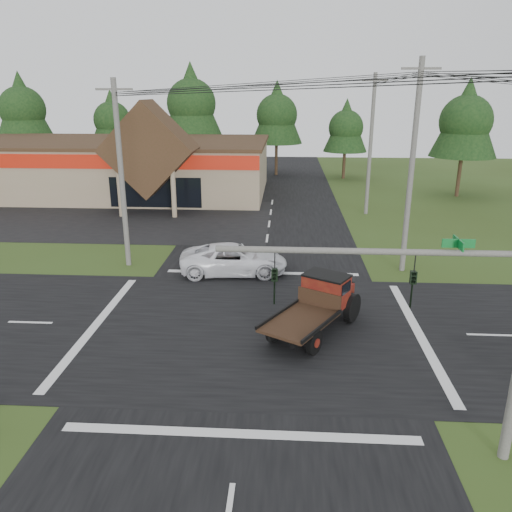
{
  "coord_description": "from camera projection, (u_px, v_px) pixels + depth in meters",
  "views": [
    {
      "loc": [
        1.25,
        -19.47,
        9.79
      ],
      "look_at": [
        -0.14,
        3.44,
        2.2
      ],
      "focal_mm": 35.0,
      "sensor_mm": 36.0,
      "label": 1
    }
  ],
  "objects": [
    {
      "name": "tree_row_a",
      "position": [
        22.0,
        107.0,
        58.7
      ],
      "size": [
        6.72,
        6.72,
        12.12
      ],
      "color": "#332316",
      "rests_on": "ground"
    },
    {
      "name": "parking_apron",
      "position": [
        97.0,
        218.0,
        40.4
      ],
      "size": [
        28.0,
        14.0,
        0.02
      ],
      "primitive_type": "cube",
      "color": "black",
      "rests_on": "ground"
    },
    {
      "name": "cvs_building",
      "position": [
        116.0,
        165.0,
        49.65
      ],
      "size": [
        30.4,
        18.2,
        9.19
      ],
      "color": "gray",
      "rests_on": "ground"
    },
    {
      "name": "utility_pole_ne",
      "position": [
        412.0,
        167.0,
        26.87
      ],
      "size": [
        2.0,
        0.3,
        11.5
      ],
      "color": "#595651",
      "rests_on": "ground"
    },
    {
      "name": "tree_row_c",
      "position": [
        191.0,
        101.0,
        58.29
      ],
      "size": [
        7.28,
        7.28,
        13.13
      ],
      "color": "#332316",
      "rests_on": "ground"
    },
    {
      "name": "tree_side_ne",
      "position": [
        466.0,
        118.0,
        46.68
      ],
      "size": [
        6.16,
        6.16,
        11.11
      ],
      "color": "#332316",
      "rests_on": "ground"
    },
    {
      "name": "road_ew",
      "position": [
        254.0,
        329.0,
        21.59
      ],
      "size": [
        120.0,
        12.0,
        0.02
      ],
      "primitive_type": "cube",
      "color": "black",
      "rests_on": "ground"
    },
    {
      "name": "tree_row_d",
      "position": [
        277.0,
        113.0,
        59.08
      ],
      "size": [
        6.16,
        6.16,
        11.11
      ],
      "color": "#332316",
      "rests_on": "ground"
    },
    {
      "name": "antique_flatbed_truck",
      "position": [
        314.0,
        307.0,
        20.95
      ],
      "size": [
        4.69,
        5.88,
        2.33
      ],
      "primitive_type": null,
      "rotation": [
        0.0,
        0.0,
        -0.54
      ],
      "color": "#4F0B0D",
      "rests_on": "ground"
    },
    {
      "name": "road_ns",
      "position": [
        254.0,
        329.0,
        21.59
      ],
      "size": [
        12.0,
        120.0,
        0.02
      ],
      "primitive_type": "cube",
      "color": "black",
      "rests_on": "ground"
    },
    {
      "name": "tree_row_b",
      "position": [
        112.0,
        118.0,
        60.45
      ],
      "size": [
        5.6,
        5.6,
        10.1
      ],
      "color": "#332316",
      "rests_on": "ground"
    },
    {
      "name": "ground",
      "position": [
        254.0,
        329.0,
        21.6
      ],
      "size": [
        120.0,
        120.0,
        0.0
      ],
      "primitive_type": "plane",
      "color": "#324318",
      "rests_on": "ground"
    },
    {
      "name": "utility_pole_n",
      "position": [
        371.0,
        144.0,
        40.19
      ],
      "size": [
        2.0,
        0.3,
        11.2
      ],
      "color": "#595651",
      "rests_on": "ground"
    },
    {
      "name": "traffic_signal_mast",
      "position": [
        462.0,
        312.0,
        12.77
      ],
      "size": [
        8.12,
        0.24,
        7.0
      ],
      "color": "#595651",
      "rests_on": "ground"
    },
    {
      "name": "utility_pole_nw",
      "position": [
        121.0,
        174.0,
        27.95
      ],
      "size": [
        2.0,
        0.3,
        10.5
      ],
      "color": "#595651",
      "rests_on": "ground"
    },
    {
      "name": "tree_row_e",
      "position": [
        346.0,
        126.0,
        57.15
      ],
      "size": [
        5.04,
        5.04,
        9.09
      ],
      "color": "#332316",
      "rests_on": "ground"
    },
    {
      "name": "white_pickup",
      "position": [
        234.0,
        259.0,
        28.0
      ],
      "size": [
        6.17,
        3.23,
        1.66
      ],
      "primitive_type": "imported",
      "rotation": [
        0.0,
        0.0,
        1.65
      ],
      "color": "white",
      "rests_on": "ground"
    }
  ]
}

